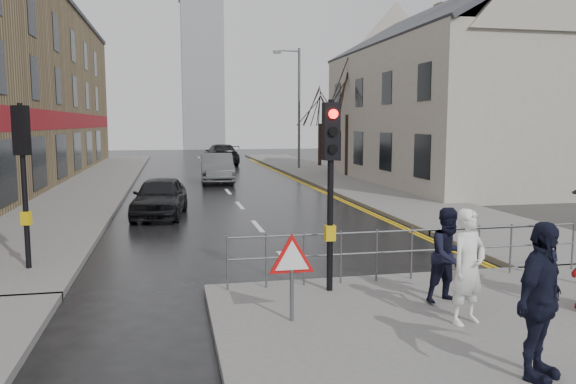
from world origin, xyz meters
name	(u,v)px	position (x,y,z in m)	size (l,w,h in m)	color
ground	(322,302)	(0.00, 0.00, 0.00)	(120.00, 120.00, 0.00)	black
left_pavement	(98,179)	(-6.50, 23.00, 0.07)	(4.00, 44.00, 0.14)	#605E5B
right_pavement	(317,172)	(6.50, 25.00, 0.07)	(4.00, 40.00, 0.14)	#605E5B
pavement_bridge_right	(540,246)	(6.50, 3.00, 0.07)	(4.00, 4.20, 0.14)	#605E5B
building_right_cream	(454,92)	(12.00, 18.00, 4.78)	(9.00, 16.40, 10.10)	#B4AD9D
church_tower	(202,76)	(1.50, 62.00, 9.00)	(5.00, 5.00, 18.00)	gray
traffic_signal_near_left	(331,162)	(0.20, 0.20, 2.46)	(0.28, 0.27, 3.40)	black
traffic_signal_far_left	(23,157)	(-5.50, 3.00, 2.46)	(0.34, 0.33, 3.40)	black
guard_railing_front	(412,242)	(1.95, 0.60, 0.86)	(7.14, 0.04, 1.00)	#595B5E
warning_sign	(292,263)	(-0.80, -1.21, 1.04)	(0.80, 0.07, 1.35)	#595B5E
street_lamp	(296,100)	(5.82, 28.00, 4.71)	(1.83, 0.25, 8.00)	#595B5E
tree_near	(348,88)	(7.50, 22.00, 5.14)	(2.40, 2.40, 6.58)	#30201A
tree_far	(320,105)	(8.00, 30.00, 4.42)	(2.40, 2.40, 5.64)	#30201A
pedestrian_a	(468,267)	(1.75, -1.84, 1.01)	(0.63, 0.42, 1.73)	white
pedestrian_b	(449,255)	(1.97, -0.85, 0.94)	(0.78, 0.61, 1.61)	black
pedestrian_d	(540,301)	(1.61, -3.70, 1.08)	(1.10, 0.46, 1.88)	black
car_parked	(160,197)	(-2.94, 10.01, 0.67)	(1.59, 3.96, 1.35)	black
car_mid	(217,168)	(-0.16, 20.68, 0.77)	(1.63, 4.68, 1.54)	#474B4C
car_far	(221,154)	(1.19, 33.71, 0.79)	(2.22, 5.46, 1.58)	black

